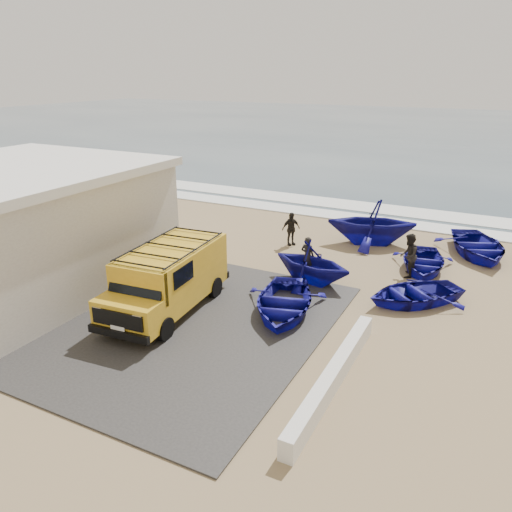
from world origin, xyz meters
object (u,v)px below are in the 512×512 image
at_px(van, 168,277).
at_px(building, 14,227).
at_px(boat_near_left, 283,302).
at_px(fisherman_back, 291,229).
at_px(boat_mid_left, 312,262).
at_px(boat_mid_right, 423,262).
at_px(boat_far_right, 478,246).
at_px(fisherman_middle, 408,256).
at_px(boat_near_right, 414,293).
at_px(boat_far_left, 372,222).
at_px(parapet, 334,376).
at_px(fisherman_front, 308,256).

bearing_deg(van, building, -178.98).
distance_m(building, boat_near_left, 10.12).
height_order(boat_near_left, fisherman_back, fisherman_back).
distance_m(boat_near_left, boat_mid_left, 2.79).
bearing_deg(boat_mid_right, boat_far_right, 48.38).
bearing_deg(fisherman_middle, van, -47.04).
relative_size(van, boat_near_right, 1.54).
relative_size(boat_near_right, boat_far_left, 0.87).
height_order(building, parapet, building).
distance_m(building, boat_far_right, 18.50).
distance_m(boat_mid_left, fisherman_back, 4.35).
bearing_deg(fisherman_back, boat_near_left, -121.57).
bearing_deg(building, van, 5.49).
relative_size(building, boat_near_right, 2.75).
bearing_deg(fisherman_middle, boat_near_left, -32.85).
bearing_deg(boat_far_right, fisherman_front, -158.33).
height_order(building, van, building).
bearing_deg(parapet, fisherman_back, 118.95).
bearing_deg(building, boat_far_right, 35.90).
bearing_deg(parapet, fisherman_middle, 88.45).
distance_m(boat_far_left, fisherman_front, 5.02).
relative_size(boat_near_left, boat_far_right, 0.92).
bearing_deg(boat_mid_left, boat_mid_right, -35.94).
distance_m(boat_far_left, fisherman_middle, 3.94).
relative_size(boat_far_left, fisherman_front, 2.49).
xyz_separation_m(boat_near_right, boat_mid_left, (-3.71, 0.00, 0.46)).
distance_m(van, boat_mid_right, 10.10).
distance_m(van, boat_near_left, 3.82).
relative_size(van, fisherman_back, 3.46).
xyz_separation_m(van, boat_mid_left, (3.36, 4.20, -0.36)).
bearing_deg(fisherman_middle, boat_far_right, 147.31).
bearing_deg(boat_far_right, boat_far_left, 164.68).
height_order(boat_mid_right, fisherman_front, fisherman_front).
relative_size(boat_mid_left, boat_far_right, 0.75).
xyz_separation_m(boat_far_right, fisherman_back, (-7.65, -2.35, 0.33)).
relative_size(boat_mid_right, fisherman_front, 2.17).
xyz_separation_m(building, boat_mid_left, (9.67, 4.81, -1.35)).
bearing_deg(fisherman_front, boat_mid_left, 133.18).
bearing_deg(boat_near_right, fisherman_middle, 151.75).
height_order(boat_near_left, boat_mid_right, boat_near_left).
xyz_separation_m(building, boat_far_left, (10.46, 10.27, -1.13)).
relative_size(parapet, boat_mid_right, 1.76).
xyz_separation_m(van, boat_near_right, (7.07, 4.20, -0.82)).
xyz_separation_m(van, boat_near_left, (3.44, 1.44, -0.78)).
height_order(boat_far_left, fisherman_back, boat_far_left).
distance_m(boat_mid_left, fisherman_middle, 3.78).
relative_size(parapet, boat_far_right, 1.45).
xyz_separation_m(van, boat_far_right, (8.61, 10.19, -0.75)).
relative_size(boat_near_left, fisherman_middle, 2.23).
height_order(boat_mid_right, fisherman_middle, fisherman_middle).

